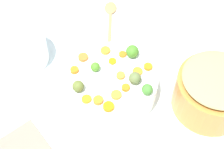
{
  "coord_description": "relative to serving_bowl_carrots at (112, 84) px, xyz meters",
  "views": [
    {
      "loc": [
        -0.56,
        0.05,
        0.94
      ],
      "look_at": [
        0.03,
        -0.06,
        0.12
      ],
      "focal_mm": 52.6,
      "sensor_mm": 36.0,
      "label": 1
    }
  ],
  "objects": [
    {
      "name": "carrot_slice_8",
      "position": [
        -0.11,
        0.03,
        0.05
      ],
      "size": [
        0.04,
        0.04,
        0.01
      ],
      "primitive_type": "cylinder",
      "rotation": [
        0.0,
        0.0,
        1.82
      ],
      "color": "orange",
      "rests_on": "serving_bowl_carrots"
    },
    {
      "name": "carrot_slice_11",
      "position": [
        0.1,
        0.0,
        0.05
      ],
      "size": [
        0.04,
        0.04,
        0.01
      ],
      "primitive_type": "cylinder",
      "rotation": [
        0.0,
        0.0,
        1.97
      ],
      "color": "orange",
      "rests_on": "serving_bowl_carrots"
    },
    {
      "name": "brussels_sprout_3",
      "position": [
        0.07,
        -0.08,
        0.07
      ],
      "size": [
        0.04,
        0.04,
        0.04
      ],
      "primitive_type": "sphere",
      "color": "#448127",
      "rests_on": "serving_bowl_carrots"
    },
    {
      "name": "stuffing_mound",
      "position": [
        -0.1,
        -0.3,
        0.1
      ],
      "size": [
        0.21,
        0.21,
        0.03
      ],
      "primitive_type": "ellipsoid",
      "color": "tan",
      "rests_on": "metal_pot"
    },
    {
      "name": "carrot_slice_5",
      "position": [
        -0.07,
        -0.0,
        0.05
      ],
      "size": [
        0.04,
        0.04,
        0.01
      ],
      "primitive_type": "cylinder",
      "rotation": [
        0.0,
        0.0,
        2.69
      ],
      "color": "orange",
      "rests_on": "serving_bowl_carrots"
    },
    {
      "name": "metal_pot",
      "position": [
        -0.1,
        -0.3,
        0.02
      ],
      "size": [
        0.24,
        0.24,
        0.13
      ],
      "primitive_type": "cylinder",
      "color": "#CB7F38",
      "rests_on": "tabletop"
    },
    {
      "name": "brussels_sprout_2",
      "position": [
        0.03,
        0.05,
        0.06
      ],
      "size": [
        0.03,
        0.03,
        0.03
      ],
      "primitive_type": "sphere",
      "color": "#4A8627",
      "rests_on": "serving_bowl_carrots"
    },
    {
      "name": "brussels_sprout_1",
      "position": [
        -0.03,
        0.11,
        0.06
      ],
      "size": [
        0.04,
        0.04,
        0.04
      ],
      "primitive_type": "sphere",
      "color": "#5E6C2E",
      "rests_on": "serving_bowl_carrots"
    },
    {
      "name": "carrot_slice_10",
      "position": [
        0.01,
        -0.12,
        0.05
      ],
      "size": [
        0.03,
        0.03,
        0.01
      ],
      "primitive_type": "cylinder",
      "rotation": [
        0.0,
        0.0,
        6.19
      ],
      "color": "orange",
      "rests_on": "serving_bowl_carrots"
    },
    {
      "name": "tabletop",
      "position": [
        -0.03,
        0.06,
        -0.05
      ],
      "size": [
        2.4,
        2.4,
        0.02
      ],
      "primitive_type": "cube",
      "color": "silver",
      "rests_on": "ground"
    },
    {
      "name": "carrot_slice_4",
      "position": [
        0.04,
        0.11,
        0.05
      ],
      "size": [
        0.03,
        0.03,
        0.01
      ],
      "primitive_type": "cylinder",
      "rotation": [
        0.0,
        0.0,
        0.02
      ],
      "color": "orange",
      "rests_on": "serving_bowl_carrots"
    },
    {
      "name": "brussels_sprout_4",
      "position": [
        -0.03,
        -0.07,
        0.06
      ],
      "size": [
        0.04,
        0.04,
        0.04
      ],
      "primitive_type": "sphere",
      "color": "#5D6E3D",
      "rests_on": "serving_bowl_carrots"
    },
    {
      "name": "casserole_dish",
      "position": [
        0.2,
        0.3,
        0.0
      ],
      "size": [
        0.2,
        0.2,
        0.1
      ],
      "primitive_type": "cylinder",
      "color": "white",
      "rests_on": "tabletop"
    },
    {
      "name": "carrot_slice_7",
      "position": [
        0.0,
        -0.08,
        0.05
      ],
      "size": [
        0.04,
        0.04,
        0.01
      ],
      "primitive_type": "cylinder",
      "rotation": [
        0.0,
        0.0,
        1.72
      ],
      "color": "orange",
      "rests_on": "serving_bowl_carrots"
    },
    {
      "name": "carrot_slice_2",
      "position": [
        -0.05,
        -0.03,
        0.05
      ],
      "size": [
        0.03,
        0.03,
        0.01
      ],
      "primitive_type": "cylinder",
      "rotation": [
        0.0,
        0.0,
        1.13
      ],
      "color": "orange",
      "rests_on": "serving_bowl_carrots"
    },
    {
      "name": "carrot_slice_0",
      "position": [
        0.09,
        0.08,
        0.05
      ],
      "size": [
        0.04,
        0.04,
        0.01
      ],
      "primitive_type": "cylinder",
      "rotation": [
        0.0,
        0.0,
        4.81
      ],
      "color": "orange",
      "rests_on": "serving_bowl_carrots"
    },
    {
      "name": "carrot_slice_6",
      "position": [
        -0.07,
        0.09,
        0.05
      ],
      "size": [
        0.03,
        0.03,
        0.01
      ],
      "primitive_type": "cylinder",
      "rotation": [
        0.0,
        0.0,
        1.47
      ],
      "color": "orange",
      "rests_on": "serving_bowl_carrots"
    },
    {
      "name": "carrot_slice_9",
      "position": [
        -0.01,
        -0.03,
        0.05
      ],
      "size": [
        0.04,
        0.04,
        0.01
      ],
      "primitive_type": "cylinder",
      "rotation": [
        0.0,
        0.0,
        5.68
      ],
      "color": "orange",
      "rests_on": "serving_bowl_carrots"
    },
    {
      "name": "carrot_slice_3",
      "position": [
        0.06,
        -0.01,
        0.05
      ],
      "size": [
        0.03,
        0.03,
        0.01
      ],
      "primitive_type": "cylinder",
      "rotation": [
        0.0,
        0.0,
        4.59
      ],
      "color": "orange",
      "rests_on": "serving_bowl_carrots"
    },
    {
      "name": "serving_bowl_carrots",
      "position": [
        0.0,
        0.0,
        0.0
      ],
      "size": [
        0.29,
        0.29,
        0.09
      ],
      "primitive_type": "cylinder",
      "color": "white",
      "rests_on": "tabletop"
    },
    {
      "name": "carrot_slice_12",
      "position": [
        0.08,
        -0.05,
        0.05
      ],
      "size": [
        0.03,
        0.03,
        0.01
      ],
      "primitive_type": "cylinder",
      "rotation": [
        0.0,
        0.0,
        4.24
      ],
      "color": "orange",
      "rests_on": "serving_bowl_carrots"
    },
    {
      "name": "carrot_slice_1",
      "position": [
        -0.08,
        0.06,
        0.05
      ],
      "size": [
        0.04,
        0.04,
        0.01
      ],
      "primitive_type": "cylinder",
      "rotation": [
        0.0,
        0.0,
        0.85
      ],
      "color": "orange",
      "rests_on": "serving_bowl_carrots"
    },
    {
      "name": "wooden_spoon",
      "position": [
        0.36,
        -0.05,
        -0.04
      ],
      "size": [
        0.27,
        0.08,
        0.01
      ],
      "color": "#B18050",
      "rests_on": "tabletop"
    },
    {
      "name": "brussels_sprout_0",
      "position": [
        -0.08,
        -0.09,
        0.06
      ],
      "size": [
        0.03,
        0.03,
        0.03
      ],
      "primitive_type": "sphere",
      "color": "#438031",
      "rests_on": "serving_bowl_carrots"
    }
  ]
}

